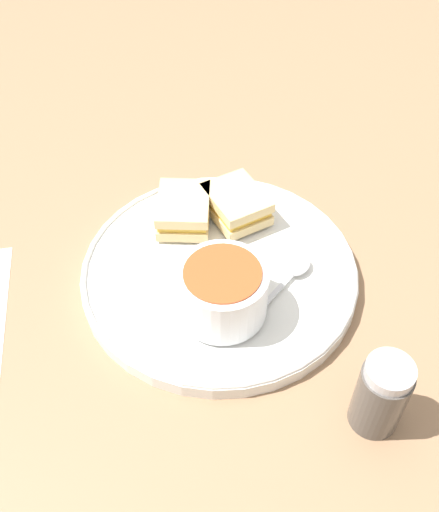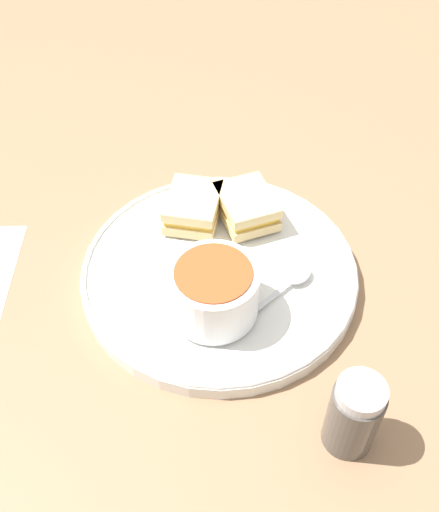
% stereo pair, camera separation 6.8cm
% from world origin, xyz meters
% --- Properties ---
extents(ground_plane, '(2.40, 2.40, 0.00)m').
position_xyz_m(ground_plane, '(0.00, 0.00, 0.00)').
color(ground_plane, '#8E6B4C').
extents(plate, '(0.32, 0.32, 0.02)m').
position_xyz_m(plate, '(0.00, 0.00, 0.01)').
color(plate, white).
rests_on(plate, ground_plane).
extents(soup_bowl, '(0.10, 0.10, 0.06)m').
position_xyz_m(soup_bowl, '(-0.02, 0.06, 0.05)').
color(soup_bowl, white).
rests_on(soup_bowl, plate).
extents(spoon, '(0.06, 0.10, 0.01)m').
position_xyz_m(spoon, '(-0.09, -0.01, 0.03)').
color(spoon, silver).
rests_on(spoon, plate).
extents(sandwich_half_near, '(0.10, 0.10, 0.03)m').
position_xyz_m(sandwich_half_near, '(-0.00, -0.09, 0.04)').
color(sandwich_half_near, '#DBBC7F').
rests_on(sandwich_half_near, plate).
extents(sandwich_half_far, '(0.08, 0.09, 0.03)m').
position_xyz_m(sandwich_half_far, '(0.06, -0.06, 0.04)').
color(sandwich_half_far, '#DBBC7F').
rests_on(sandwich_half_far, plate).
extents(salt_shaker, '(0.05, 0.05, 0.09)m').
position_xyz_m(salt_shaker, '(-0.19, 0.14, 0.04)').
color(salt_shaker, '#4C4742').
rests_on(salt_shaker, ground_plane).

